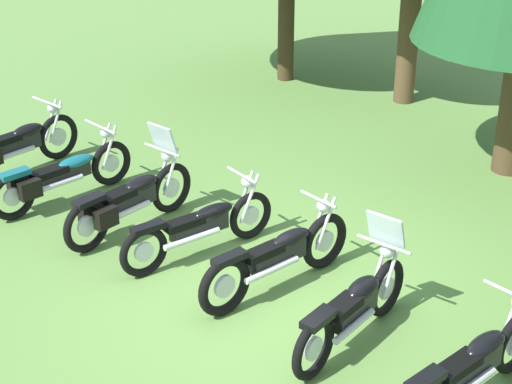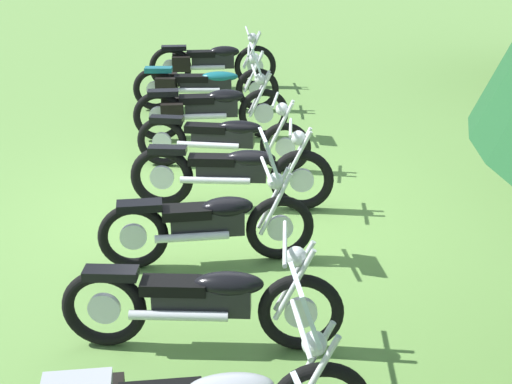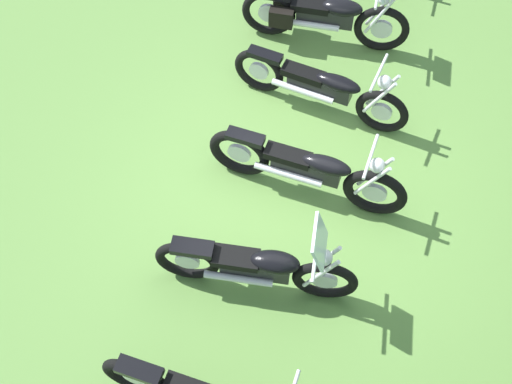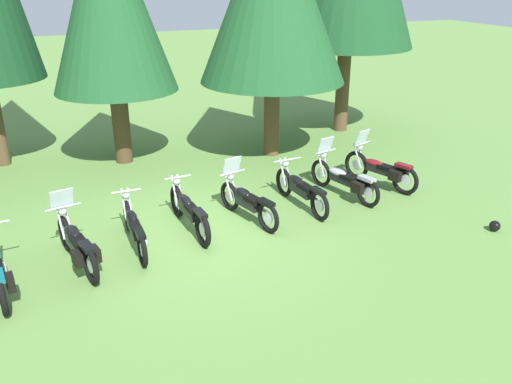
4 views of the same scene
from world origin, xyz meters
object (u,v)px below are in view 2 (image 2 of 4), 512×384
motorcycle_4 (233,172)px  motorcycle_1 (203,84)px  motorcycle_5 (211,221)px  motorcycle_3 (225,138)px  motorcycle_0 (211,62)px  motorcycle_6 (204,301)px  motorcycle_2 (210,107)px

motorcycle_4 → motorcycle_1: bearing=101.9°
motorcycle_5 → motorcycle_3: bearing=81.4°
motorcycle_0 → motorcycle_5: motorcycle_5 is taller
motorcycle_6 → motorcycle_4: bearing=89.0°
motorcycle_0 → motorcycle_6: (7.93, 1.53, -0.02)m
motorcycle_2 → motorcycle_4: bearing=-85.7°
motorcycle_0 → motorcycle_4: bearing=-88.5°
motorcycle_2 → motorcycle_6: (5.17, 0.99, -0.03)m
motorcycle_2 → motorcycle_3: 1.22m
motorcycle_3 → motorcycle_6: (4.03, 0.57, 0.02)m
motorcycle_1 → motorcycle_6: (6.55, 1.39, 0.01)m
motorcycle_4 → motorcycle_5: bearing=-94.8°
motorcycle_0 → motorcycle_2: size_ratio=1.01×
motorcycle_2 → motorcycle_5: (3.73, 0.76, -0.02)m
motorcycle_2 → motorcycle_4: (2.37, 0.75, -0.03)m
motorcycle_0 → motorcycle_6: 8.07m
motorcycle_3 → motorcycle_6: bearing=-82.8°
motorcycle_4 → motorcycle_0: bearing=99.0°
motorcycle_0 → motorcycle_3: size_ratio=0.97×
motorcycle_1 → motorcycle_6: size_ratio=1.02×
motorcycle_3 → motorcycle_5: size_ratio=1.10×
motorcycle_4 → motorcycle_6: 2.81m
motorcycle_1 → motorcycle_4: (3.76, 1.15, 0.02)m
motorcycle_0 → motorcycle_5: bearing=-91.3°
motorcycle_0 → motorcycle_6: motorcycle_0 is taller
motorcycle_0 → motorcycle_6: size_ratio=0.97×
motorcycle_1 → motorcycle_5: bearing=-85.5°
motorcycle_2 → motorcycle_4: size_ratio=0.94×
motorcycle_3 → motorcycle_2: bearing=109.7°
motorcycle_2 → motorcycle_3: size_ratio=0.96×
motorcycle_2 → motorcycle_4: motorcycle_2 is taller
motorcycle_1 → motorcycle_2: (1.38, 0.40, 0.05)m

